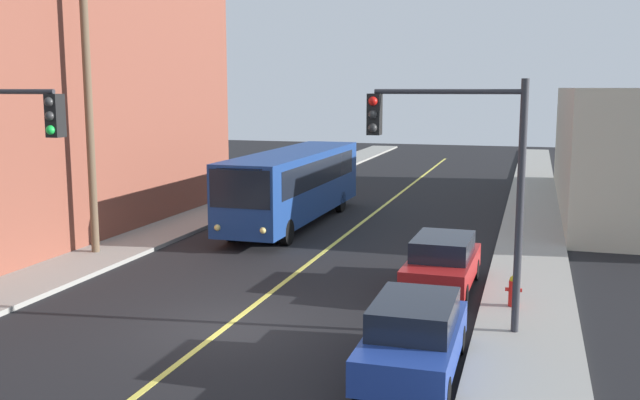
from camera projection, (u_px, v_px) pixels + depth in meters
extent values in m
plane|color=black|center=(227.00, 327.00, 17.95)|extent=(120.00, 120.00, 0.00)
cube|color=gray|center=(165.00, 231.00, 29.47)|extent=(2.50, 90.00, 0.15)
cube|color=gray|center=(531.00, 255.00, 25.33)|extent=(2.50, 90.00, 0.15)
cube|color=#D8CC4C|center=(364.00, 221.00, 32.14)|extent=(0.16, 60.00, 0.01)
cube|color=black|center=(106.00, 202.00, 27.54)|extent=(0.06, 16.12, 1.30)
cube|color=black|center=(102.00, 118.00, 27.04)|extent=(0.06, 16.12, 1.30)
cube|color=black|center=(98.00, 32.00, 26.54)|extent=(0.06, 16.12, 1.30)
cube|color=black|center=(561.00, 174.00, 36.18)|extent=(0.06, 14.94, 1.30)
cube|color=navy|center=(294.00, 183.00, 31.29)|extent=(2.61, 12.01, 2.75)
cube|color=black|center=(240.00, 189.00, 25.56)|extent=(2.35, 0.09, 1.40)
cube|color=black|center=(332.00, 156.00, 36.84)|extent=(2.30, 0.09, 1.10)
cube|color=black|center=(268.00, 170.00, 31.57)|extent=(0.11, 10.20, 1.10)
cube|color=black|center=(322.00, 172.00, 30.85)|extent=(0.11, 10.20, 1.10)
cube|color=orange|center=(240.00, 172.00, 25.48)|extent=(1.79, 0.07, 0.30)
sphere|color=#F9D872|center=(217.00, 228.00, 26.01)|extent=(0.24, 0.24, 0.24)
sphere|color=#F9D872|center=(263.00, 230.00, 25.49)|extent=(0.24, 0.24, 0.24)
cylinder|color=black|center=(232.00, 229.00, 27.86)|extent=(0.31, 1.00, 1.00)
cylinder|color=black|center=(286.00, 232.00, 27.20)|extent=(0.31, 1.00, 1.00)
cylinder|color=black|center=(296.00, 200.00, 35.13)|extent=(0.31, 1.00, 1.00)
cylinder|color=black|center=(340.00, 202.00, 34.48)|extent=(0.31, 1.00, 1.00)
cube|color=navy|center=(414.00, 344.00, 14.85)|extent=(1.83, 4.41, 0.70)
cube|color=black|center=(415.00, 314.00, 14.75)|extent=(1.63, 2.47, 0.60)
cylinder|color=black|center=(360.00, 384.00, 13.71)|extent=(0.22, 0.64, 0.64)
cylinder|color=black|center=(444.00, 394.00, 13.26)|extent=(0.22, 0.64, 0.64)
cylinder|color=black|center=(389.00, 333.00, 16.55)|extent=(0.22, 0.64, 0.64)
cylinder|color=black|center=(459.00, 340.00, 16.11)|extent=(0.22, 0.64, 0.64)
cube|color=maroon|center=(442.00, 268.00, 21.10)|extent=(1.90, 4.44, 0.70)
cube|color=black|center=(443.00, 246.00, 21.00)|extent=(1.67, 2.50, 0.60)
cylinder|color=black|center=(405.00, 291.00, 19.99)|extent=(0.23, 0.64, 0.64)
cylinder|color=black|center=(463.00, 296.00, 19.51)|extent=(0.23, 0.64, 0.64)
cylinder|color=black|center=(424.00, 266.00, 22.81)|extent=(0.23, 0.64, 0.64)
cylinder|color=black|center=(475.00, 269.00, 22.32)|extent=(0.23, 0.64, 0.64)
cylinder|color=brown|center=(88.00, 87.00, 24.61)|extent=(0.28, 0.28, 11.61)
cube|color=black|center=(55.00, 116.00, 16.52)|extent=(0.32, 0.36, 1.00)
sphere|color=#2D2D2D|center=(49.00, 102.00, 16.29)|extent=(0.22, 0.22, 0.22)
sphere|color=#2D2D2D|center=(50.00, 116.00, 16.34)|extent=(0.22, 0.22, 0.22)
sphere|color=green|center=(51.00, 130.00, 16.39)|extent=(0.22, 0.22, 0.22)
cylinder|color=#2D2D33|center=(520.00, 208.00, 16.70)|extent=(0.18, 0.18, 6.00)
cylinder|color=#2D2D33|center=(448.00, 92.00, 16.78)|extent=(3.50, 0.12, 0.12)
cube|color=black|center=(375.00, 114.00, 17.36)|extent=(0.32, 0.36, 1.00)
sphere|color=red|center=(373.00, 101.00, 17.13)|extent=(0.22, 0.22, 0.22)
sphere|color=#2D2D2D|center=(373.00, 115.00, 17.18)|extent=(0.22, 0.22, 0.22)
sphere|color=#2D2D2D|center=(373.00, 128.00, 17.23)|extent=(0.22, 0.22, 0.22)
cylinder|color=red|center=(513.00, 293.00, 19.09)|extent=(0.26, 0.26, 0.70)
sphere|color=gold|center=(514.00, 280.00, 19.04)|extent=(0.24, 0.24, 0.24)
cylinder|color=red|center=(507.00, 289.00, 19.12)|extent=(0.12, 0.10, 0.10)
cylinder|color=red|center=(520.00, 290.00, 19.03)|extent=(0.12, 0.10, 0.10)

